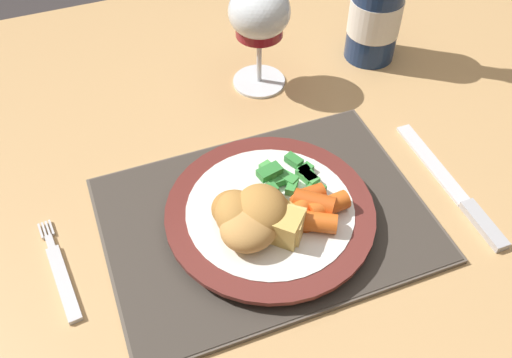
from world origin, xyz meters
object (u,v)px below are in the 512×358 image
object	(u,v)px
fork	(61,276)
wine_glass	(259,17)
dining_table	(273,189)
bottle	(378,0)
dinner_plate	(270,214)
table_knife	(457,193)

from	to	relation	value
fork	wine_glass	world-z (taller)	wine_glass
dining_table	fork	world-z (taller)	fork
fork	bottle	xyz separation A→B (m)	(0.49, 0.23, 0.09)
dinner_plate	fork	world-z (taller)	dinner_plate
dining_table	bottle	bearing A→B (deg)	30.71
dining_table	bottle	size ratio (longest dim) A/B	5.18
fork	table_knife	world-z (taller)	table_knife
table_knife	dining_table	bearing A→B (deg)	135.17
dinner_plate	wine_glass	xyz separation A→B (m)	(0.08, 0.24, 0.09)
table_knife	wine_glass	world-z (taller)	wine_glass
wine_glass	table_knife	bearing A→B (deg)	-63.22
fork	wine_glass	xyz separation A→B (m)	(0.31, 0.23, 0.10)
dining_table	bottle	world-z (taller)	bottle
wine_glass	bottle	size ratio (longest dim) A/B	0.61
dining_table	fork	xyz separation A→B (m)	(-0.29, -0.11, 0.10)
table_knife	bottle	xyz separation A→B (m)	(0.04, 0.28, 0.09)
dining_table	wine_glass	distance (m)	0.23
dinner_plate	bottle	world-z (taller)	bottle
wine_glass	dining_table	bearing A→B (deg)	-101.33
wine_glass	bottle	bearing A→B (deg)	0.84
dinner_plate	fork	size ratio (longest dim) A/B	1.68
wine_glass	bottle	xyz separation A→B (m)	(0.18, 0.00, -0.01)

